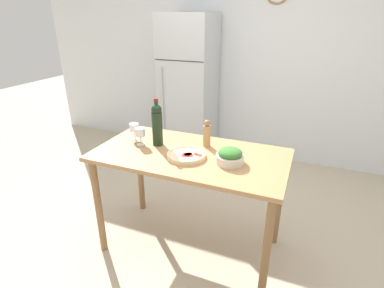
{
  "coord_description": "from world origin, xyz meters",
  "views": [
    {
      "loc": [
        0.79,
        -1.89,
        1.84
      ],
      "look_at": [
        0.0,
        0.04,
        0.94
      ],
      "focal_mm": 28.0,
      "sensor_mm": 36.0,
      "label": 1
    }
  ],
  "objects_px": {
    "refrigerator": "(189,90)",
    "homemade_pizza": "(187,155)",
    "wine_glass_near": "(140,133)",
    "pepper_mill": "(207,134)",
    "wine_glass_far": "(134,128)",
    "salad_bowl": "(230,156)",
    "wine_bottle": "(157,124)"
  },
  "relations": [
    {
      "from": "wine_glass_far",
      "to": "pepper_mill",
      "type": "bearing_deg",
      "value": 9.3
    },
    {
      "from": "refrigerator",
      "to": "wine_bottle",
      "type": "xyz_separation_m",
      "value": [
        0.43,
        -1.66,
        0.12
      ]
    },
    {
      "from": "salad_bowl",
      "to": "homemade_pizza",
      "type": "bearing_deg",
      "value": -174.22
    },
    {
      "from": "pepper_mill",
      "to": "homemade_pizza",
      "type": "xyz_separation_m",
      "value": [
        -0.07,
        -0.25,
        -0.09
      ]
    },
    {
      "from": "refrigerator",
      "to": "homemade_pizza",
      "type": "xyz_separation_m",
      "value": [
        0.73,
        -1.79,
        -0.04
      ]
    },
    {
      "from": "salad_bowl",
      "to": "homemade_pizza",
      "type": "height_order",
      "value": "salad_bowl"
    },
    {
      "from": "wine_glass_near",
      "to": "salad_bowl",
      "type": "bearing_deg",
      "value": -3.18
    },
    {
      "from": "wine_glass_far",
      "to": "salad_bowl",
      "type": "bearing_deg",
      "value": -7.95
    },
    {
      "from": "refrigerator",
      "to": "salad_bowl",
      "type": "height_order",
      "value": "refrigerator"
    },
    {
      "from": "pepper_mill",
      "to": "homemade_pizza",
      "type": "relative_size",
      "value": 0.76
    },
    {
      "from": "wine_glass_far",
      "to": "wine_glass_near",
      "type": "bearing_deg",
      "value": -36.75
    },
    {
      "from": "wine_bottle",
      "to": "pepper_mill",
      "type": "xyz_separation_m",
      "value": [
        0.37,
        0.12,
        -0.07
      ]
    },
    {
      "from": "salad_bowl",
      "to": "pepper_mill",
      "type": "bearing_deg",
      "value": 139.04
    },
    {
      "from": "wine_bottle",
      "to": "pepper_mill",
      "type": "relative_size",
      "value": 1.75
    },
    {
      "from": "refrigerator",
      "to": "homemade_pizza",
      "type": "distance_m",
      "value": 1.93
    },
    {
      "from": "pepper_mill",
      "to": "wine_bottle",
      "type": "bearing_deg",
      "value": -161.96
    },
    {
      "from": "wine_glass_near",
      "to": "homemade_pizza",
      "type": "bearing_deg",
      "value": -9.73
    },
    {
      "from": "wine_bottle",
      "to": "homemade_pizza",
      "type": "bearing_deg",
      "value": -22.89
    },
    {
      "from": "wine_glass_near",
      "to": "wine_glass_far",
      "type": "xyz_separation_m",
      "value": [
        -0.1,
        0.08,
        0.0
      ]
    },
    {
      "from": "refrigerator",
      "to": "wine_glass_far",
      "type": "distance_m",
      "value": 1.65
    },
    {
      "from": "wine_bottle",
      "to": "homemade_pizza",
      "type": "xyz_separation_m",
      "value": [
        0.3,
        -0.13,
        -0.16
      ]
    },
    {
      "from": "wine_bottle",
      "to": "homemade_pizza",
      "type": "height_order",
      "value": "wine_bottle"
    },
    {
      "from": "wine_glass_far",
      "to": "salad_bowl",
      "type": "xyz_separation_m",
      "value": [
        0.85,
        -0.12,
        -0.05
      ]
    },
    {
      "from": "wine_glass_far",
      "to": "homemade_pizza",
      "type": "distance_m",
      "value": 0.56
    },
    {
      "from": "wine_glass_far",
      "to": "homemade_pizza",
      "type": "xyz_separation_m",
      "value": [
        0.53,
        -0.15,
        -0.08
      ]
    },
    {
      "from": "wine_glass_far",
      "to": "homemade_pizza",
      "type": "bearing_deg",
      "value": -15.82
    },
    {
      "from": "salad_bowl",
      "to": "homemade_pizza",
      "type": "distance_m",
      "value": 0.32
    },
    {
      "from": "wine_glass_near",
      "to": "homemade_pizza",
      "type": "relative_size",
      "value": 0.49
    },
    {
      "from": "wine_glass_near",
      "to": "pepper_mill",
      "type": "xyz_separation_m",
      "value": [
        0.5,
        0.18,
        0.0
      ]
    },
    {
      "from": "refrigerator",
      "to": "salad_bowl",
      "type": "xyz_separation_m",
      "value": [
        1.05,
        -1.76,
        -0.0
      ]
    },
    {
      "from": "wine_glass_near",
      "to": "pepper_mill",
      "type": "bearing_deg",
      "value": 19.48
    },
    {
      "from": "wine_glass_near",
      "to": "wine_bottle",
      "type": "bearing_deg",
      "value": 23.56
    }
  ]
}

